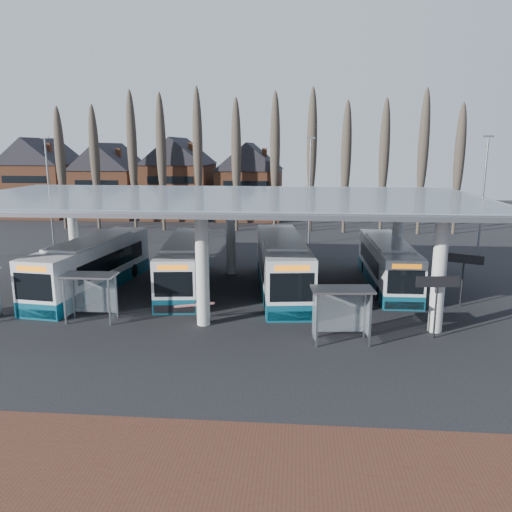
# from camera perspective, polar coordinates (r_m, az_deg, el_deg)

# --- Properties ---
(ground) EXTENTS (140.00, 140.00, 0.00)m
(ground) POSITION_cam_1_polar(r_m,az_deg,el_deg) (24.70, -7.09, -9.73)
(ground) COLOR black
(ground) RESTS_ON ground
(station_canopy) EXTENTS (32.00, 16.00, 6.34)m
(station_canopy) POSITION_cam_1_polar(r_m,az_deg,el_deg) (30.97, -4.33, 5.70)
(station_canopy) COLOR silver
(station_canopy) RESTS_ON ground
(poplar_row) EXTENTS (45.10, 1.10, 14.50)m
(poplar_row) POSITION_cam_1_polar(r_m,az_deg,el_deg) (55.59, -0.23, 11.84)
(poplar_row) COLOR #473D33
(poplar_row) RESTS_ON ground
(townhouse_row) EXTENTS (36.80, 10.30, 12.25)m
(townhouse_row) POSITION_cam_1_polar(r_m,az_deg,el_deg) (69.59, -12.60, 9.31)
(townhouse_row) COLOR brown
(townhouse_row) RESTS_ON ground
(lamp_post_a) EXTENTS (0.80, 0.16, 10.17)m
(lamp_post_a) POSITION_cam_1_polar(r_m,az_deg,el_deg) (50.09, -22.56, 6.92)
(lamp_post_a) COLOR slate
(lamp_post_a) RESTS_ON ground
(lamp_post_b) EXTENTS (0.80, 0.16, 10.17)m
(lamp_post_b) POSITION_cam_1_polar(r_m,az_deg,el_deg) (48.54, 6.17, 7.64)
(lamp_post_b) COLOR slate
(lamp_post_b) RESTS_ON ground
(lamp_post_c) EXTENTS (0.80, 0.16, 10.17)m
(lamp_post_c) POSITION_cam_1_polar(r_m,az_deg,el_deg) (45.15, 24.51, 6.26)
(lamp_post_c) COLOR slate
(lamp_post_c) RESTS_ON ground
(bus_0) EXTENTS (4.04, 12.40, 3.38)m
(bus_0) POSITION_cam_1_polar(r_m,az_deg,el_deg) (34.50, -18.18, -1.10)
(bus_0) COLOR silver
(bus_0) RESTS_ON ground
(bus_1) EXTENTS (3.72, 11.77, 3.21)m
(bus_1) POSITION_cam_1_polar(r_m,az_deg,el_deg) (33.80, -8.07, -1.01)
(bus_1) COLOR silver
(bus_1) RESTS_ON ground
(bus_2) EXTENTS (4.22, 12.96, 3.54)m
(bus_2) POSITION_cam_1_polar(r_m,az_deg,el_deg) (32.81, 2.95, -1.03)
(bus_2) COLOR silver
(bus_2) RESTS_ON ground
(bus_3) EXTENTS (2.54, 11.18, 3.10)m
(bus_3) POSITION_cam_1_polar(r_m,az_deg,el_deg) (35.08, 14.76, -0.90)
(bus_3) COLOR silver
(bus_3) RESTS_ON ground
(shelter_1) EXTENTS (2.85, 1.46, 2.62)m
(shelter_1) POSITION_cam_1_polar(r_m,az_deg,el_deg) (28.29, -18.34, -3.33)
(shelter_1) COLOR gray
(shelter_1) RESTS_ON ground
(shelter_2) EXTENTS (3.05, 1.73, 2.71)m
(shelter_2) POSITION_cam_1_polar(r_m,az_deg,el_deg) (24.30, 9.73, -5.25)
(shelter_2) COLOR gray
(shelter_2) RESTS_ON ground
(info_sign_0) EXTENTS (2.12, 0.37, 3.15)m
(info_sign_0) POSITION_cam_1_polar(r_m,az_deg,el_deg) (25.70, 20.02, -3.29)
(info_sign_0) COLOR black
(info_sign_0) RESTS_ON ground
(info_sign_1) EXTENTS (1.98, 1.00, 3.16)m
(info_sign_1) POSITION_cam_1_polar(r_m,az_deg,el_deg) (31.45, 22.66, -0.72)
(info_sign_1) COLOR black
(info_sign_1) RESTS_ON ground
(barrier) EXTENTS (2.07, 0.98, 1.09)m
(barrier) POSITION_cam_1_polar(r_m,az_deg,el_deg) (27.27, -6.98, -5.68)
(barrier) COLOR black
(barrier) RESTS_ON ground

